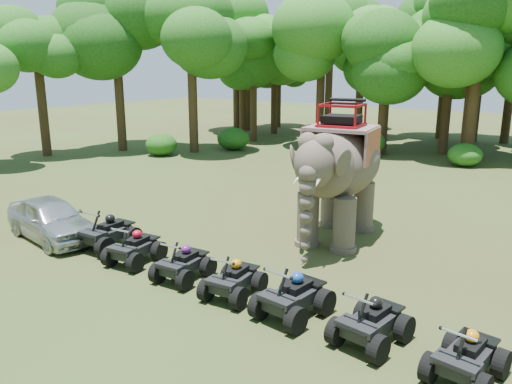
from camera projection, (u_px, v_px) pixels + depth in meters
ground at (231, 264)px, 14.42m from camera, size 110.00×110.00×0.00m
elephant at (339, 171)px, 16.08m from camera, size 3.28×5.71×4.51m
parked_car at (51, 219)px, 16.34m from camera, size 4.25×2.14×1.39m
atv_0 at (107, 228)px, 15.49m from camera, size 1.43×1.87×1.31m
atv_1 at (134, 244)px, 14.35m from camera, size 1.38×1.74×1.18m
atv_2 at (183, 259)px, 13.24m from camera, size 1.28×1.65×1.15m
atv_3 at (233, 275)px, 12.25m from camera, size 1.32×1.68×1.15m
atv_4 at (293, 291)px, 11.26m from camera, size 1.39×1.81×1.27m
atv_5 at (371, 316)px, 10.18m from camera, size 1.37×1.76×1.21m
atv_6 at (467, 351)px, 8.99m from camera, size 1.29×1.67×1.16m
tree_0 at (470, 90)px, 32.39m from camera, size 5.58×5.58×7.97m
tree_22 at (40, 86)px, 30.62m from camera, size 6.08×6.08×8.69m
tree_23 at (118, 78)px, 32.47m from camera, size 6.69×6.69×9.56m
tree_24 at (192, 78)px, 31.81m from camera, size 6.72×6.72×9.60m
tree_25 at (253, 89)px, 36.80m from camera, size 5.40×5.40×7.71m
tree_26 at (321, 79)px, 34.71m from camera, size 6.46×6.46×9.23m
tree_27 at (384, 92)px, 31.63m from camera, size 5.52×5.52×7.89m
tree_29 at (243, 79)px, 39.53m from camera, size 6.36×6.36×9.08m
tree_30 at (278, 89)px, 45.30m from camera, size 4.91×4.91×7.01m
tree_31 at (448, 93)px, 31.26m from camera, size 5.44×5.44×7.77m
tree_32 at (479, 79)px, 36.38m from camera, size 6.43×6.43×9.19m
tree_33 at (361, 74)px, 38.77m from camera, size 6.84×6.84×9.77m
tree_34 at (329, 67)px, 43.50m from camera, size 7.61×7.61×10.88m
tree_35 at (274, 83)px, 40.78m from camera, size 5.83×5.83×8.33m
tree_37 at (248, 82)px, 42.92m from camera, size 5.79×5.79×8.27m
tree_38 at (477, 67)px, 28.43m from camera, size 7.62×7.62×10.88m
tree_39 at (472, 77)px, 29.29m from camera, size 6.88×6.88×9.82m
tree_40 at (236, 68)px, 42.44m from camera, size 7.43×7.43×10.62m
tree_41 at (447, 88)px, 33.95m from camera, size 5.69×5.69×8.12m
tree_42 at (386, 86)px, 31.91m from camera, size 5.96×5.96×8.52m
tree_43 at (445, 69)px, 37.85m from camera, size 7.44×7.44×10.62m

